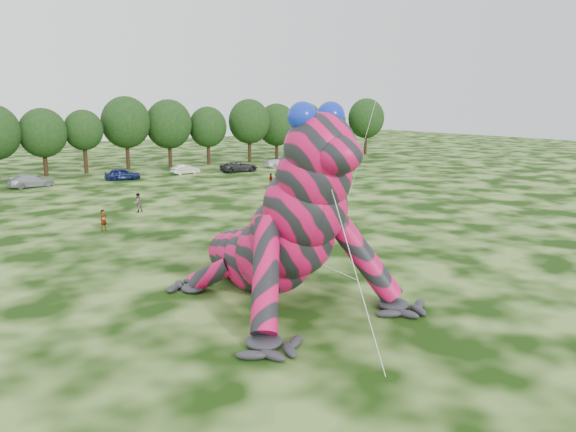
# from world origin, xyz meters

# --- Properties ---
(ground) EXTENTS (240.00, 240.00, 0.00)m
(ground) POSITION_xyz_m (0.00, 0.00, 0.00)
(ground) COLOR #16330A
(ground) RESTS_ON ground
(inflatable_gecko) EXTENTS (16.98, 20.02, 9.85)m
(inflatable_gecko) POSITION_xyz_m (-4.52, 2.19, 4.92)
(inflatable_gecko) COLOR #D10D4D
(inflatable_gecko) RESTS_ON ground
(tree_8) EXTENTS (6.14, 5.53, 8.94)m
(tree_8) POSITION_xyz_m (-4.22, 56.99, 4.47)
(tree_8) COLOR black
(tree_8) RESTS_ON ground
(tree_9) EXTENTS (5.27, 4.74, 8.68)m
(tree_9) POSITION_xyz_m (1.06, 57.35, 4.34)
(tree_9) COLOR black
(tree_9) RESTS_ON ground
(tree_10) EXTENTS (7.09, 6.38, 10.50)m
(tree_10) POSITION_xyz_m (7.40, 58.58, 5.25)
(tree_10) COLOR black
(tree_10) RESTS_ON ground
(tree_11) EXTENTS (7.01, 6.31, 10.07)m
(tree_11) POSITION_xyz_m (13.79, 58.20, 5.03)
(tree_11) COLOR black
(tree_11) RESTS_ON ground
(tree_12) EXTENTS (5.99, 5.39, 8.97)m
(tree_12) POSITION_xyz_m (20.01, 57.74, 4.49)
(tree_12) COLOR black
(tree_12) RESTS_ON ground
(tree_13) EXTENTS (6.83, 6.15, 10.13)m
(tree_13) POSITION_xyz_m (27.13, 57.13, 5.06)
(tree_13) COLOR black
(tree_13) RESTS_ON ground
(tree_14) EXTENTS (6.82, 6.14, 9.40)m
(tree_14) POSITION_xyz_m (33.46, 58.72, 4.70)
(tree_14) COLOR black
(tree_14) RESTS_ON ground
(tree_15) EXTENTS (7.17, 6.45, 9.63)m
(tree_15) POSITION_xyz_m (38.47, 57.77, 4.82)
(tree_15) COLOR black
(tree_15) RESTS_ON ground
(tree_16) EXTENTS (6.26, 5.63, 9.37)m
(tree_16) POSITION_xyz_m (45.45, 59.37, 4.69)
(tree_16) COLOR black
(tree_16) RESTS_ON ground
(tree_17) EXTENTS (6.98, 6.28, 10.30)m
(tree_17) POSITION_xyz_m (51.95, 56.66, 5.15)
(tree_17) COLOR black
(tree_17) RESTS_ON ground
(car_3) EXTENTS (5.22, 2.56, 1.46)m
(car_3) POSITION_xyz_m (-7.72, 47.68, 0.73)
(car_3) COLOR #9DA2A6
(car_3) RESTS_ON ground
(car_4) EXTENTS (4.62, 2.46, 1.50)m
(car_4) POSITION_xyz_m (2.99, 47.70, 0.75)
(car_4) COLOR #101948
(car_4) RESTS_ON ground
(car_5) EXTENTS (3.97, 1.70, 1.27)m
(car_5) POSITION_xyz_m (11.99, 48.70, 0.64)
(car_5) COLOR beige
(car_5) RESTS_ON ground
(car_6) EXTENTS (5.42, 2.70, 1.47)m
(car_6) POSITION_xyz_m (19.29, 46.73, 0.74)
(car_6) COLOR #28282B
(car_6) RESTS_ON ground
(car_7) EXTENTS (4.42, 2.07, 1.25)m
(car_7) POSITION_xyz_m (26.58, 48.08, 0.62)
(car_7) COLOR silver
(car_7) RESTS_ON ground
(spectator_1) EXTENTS (0.96, 0.82, 1.74)m
(spectator_1) POSITION_xyz_m (-2.64, 26.26, 0.87)
(spectator_1) COLOR gray
(spectator_1) RESTS_ON ground
(spectator_2) EXTENTS (1.12, 0.64, 1.73)m
(spectator_2) POSITION_xyz_m (15.42, 31.06, 0.86)
(spectator_2) COLOR gray
(spectator_2) RESTS_ON ground
(spectator_5) EXTENTS (1.08, 1.49, 1.56)m
(spectator_5) POSITION_xyz_m (7.04, 15.75, 0.78)
(spectator_5) COLOR gray
(spectator_5) RESTS_ON ground
(spectator_3) EXTENTS (0.56, 0.99, 1.59)m
(spectator_3) POSITION_xyz_m (15.39, 32.33, 0.79)
(spectator_3) COLOR gray
(spectator_3) RESTS_ON ground
(spectator_0) EXTENTS (0.70, 0.58, 1.64)m
(spectator_0) POSITION_xyz_m (-7.35, 20.66, 0.82)
(spectator_0) COLOR gray
(spectator_0) RESTS_ON ground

